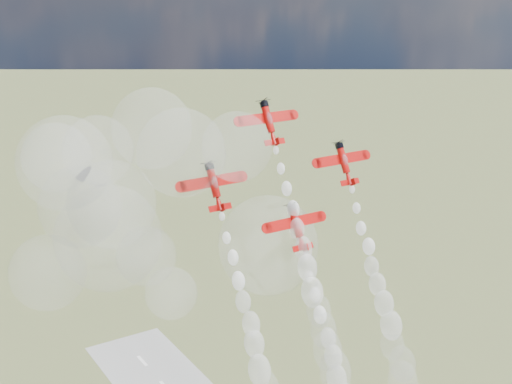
{
  "coord_description": "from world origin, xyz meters",
  "views": [
    {
      "loc": [
        -86.68,
        -88.91,
        139.44
      ],
      "look_at": [
        -18.5,
        20.65,
        98.32
      ],
      "focal_mm": 50.0,
      "sensor_mm": 36.0,
      "label": 1
    }
  ],
  "objects_px": {
    "plane_left": "(214,186)",
    "plane_right": "(344,163)",
    "plane_lead": "(269,122)",
    "plane_slot": "(297,226)"
  },
  "relations": [
    {
      "from": "plane_left",
      "to": "plane_lead",
      "type": "bearing_deg",
      "value": 18.48
    },
    {
      "from": "plane_left",
      "to": "plane_slot",
      "type": "relative_size",
      "value": 1.0
    },
    {
      "from": "plane_lead",
      "to": "plane_slot",
      "type": "height_order",
      "value": "plane_lead"
    },
    {
      "from": "plane_left",
      "to": "plane_right",
      "type": "height_order",
      "value": "same"
    },
    {
      "from": "plane_lead",
      "to": "plane_right",
      "type": "bearing_deg",
      "value": -18.48
    },
    {
      "from": "plane_lead",
      "to": "plane_left",
      "type": "height_order",
      "value": "plane_lead"
    },
    {
      "from": "plane_lead",
      "to": "plane_right",
      "type": "relative_size",
      "value": 1.0
    },
    {
      "from": "plane_lead",
      "to": "plane_left",
      "type": "bearing_deg",
      "value": -161.52
    },
    {
      "from": "plane_lead",
      "to": "plane_slot",
      "type": "distance_m",
      "value": 21.1
    },
    {
      "from": "plane_left",
      "to": "plane_slot",
      "type": "bearing_deg",
      "value": -18.48
    }
  ]
}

